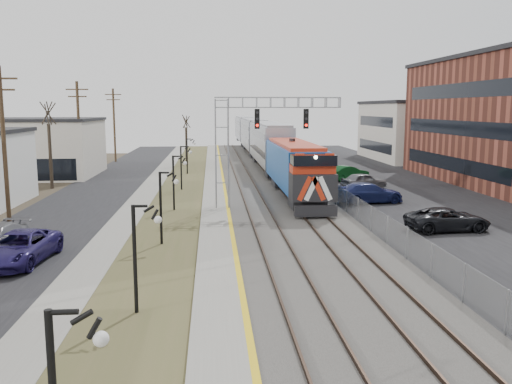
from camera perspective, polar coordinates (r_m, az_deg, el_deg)
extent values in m
cube|color=black|center=(47.62, -17.08, -0.43)|extent=(7.00, 120.00, 0.04)
cube|color=gray|center=(46.85, -11.70, -0.35)|extent=(2.00, 120.00, 0.08)
cube|color=#494B28|center=(46.57, -8.04, -0.31)|extent=(4.00, 120.00, 0.06)
cube|color=gray|center=(46.48, -4.34, -0.16)|extent=(2.00, 120.00, 0.24)
cube|color=#595651|center=(46.77, 1.79, -0.11)|extent=(8.00, 120.00, 0.20)
cube|color=black|center=(49.58, 15.71, -0.02)|extent=(16.00, 120.00, 0.04)
cube|color=gold|center=(46.47, -3.26, 0.01)|extent=(0.24, 120.00, 0.01)
cube|color=#2D2119|center=(46.52, -1.57, 0.06)|extent=(0.08, 120.00, 0.15)
cube|color=#2D2119|center=(46.62, 0.27, 0.09)|extent=(0.08, 120.00, 0.15)
cube|color=#2D2119|center=(46.84, 2.71, 0.12)|extent=(0.08, 120.00, 0.15)
cube|color=#2D2119|center=(47.05, 4.52, 0.14)|extent=(0.08, 120.00, 0.15)
cube|color=#124696|center=(43.83, 4.18, 2.41)|extent=(3.00, 17.00, 4.25)
cube|color=black|center=(35.61, 6.30, -2.00)|extent=(2.80, 0.50, 0.70)
cube|color=#9A9EA4|center=(63.84, 1.38, 4.91)|extent=(3.00, 22.00, 5.33)
cube|color=#9A9EA4|center=(86.51, -0.22, 5.93)|extent=(3.00, 22.00, 5.33)
cube|color=#9A9EA4|center=(109.23, -1.15, 6.53)|extent=(3.00, 22.00, 5.33)
cube|color=gray|center=(39.06, -3.61, 3.88)|extent=(1.00, 1.00, 8.00)
cube|color=gray|center=(39.20, 2.28, 9.40)|extent=(9.00, 0.80, 0.80)
cube|color=black|center=(38.61, 0.12, 7.70)|extent=(0.35, 0.25, 1.40)
cube|color=black|center=(39.05, 5.29, 7.68)|extent=(0.35, 0.25, 1.40)
cylinder|color=black|center=(19.85, -12.63, -7.02)|extent=(0.14, 0.14, 4.00)
cylinder|color=black|center=(29.53, -9.99, -1.75)|extent=(0.14, 0.14, 4.00)
cylinder|color=black|center=(39.38, -8.68, 0.91)|extent=(0.14, 0.14, 4.00)
cylinder|color=black|center=(49.28, -7.89, 2.50)|extent=(0.14, 0.14, 4.00)
cylinder|color=black|center=(61.21, -7.27, 3.73)|extent=(0.14, 0.14, 4.00)
cylinder|color=#4C3823|center=(38.36, -25.00, 4.48)|extent=(0.28, 0.28, 10.00)
cylinder|color=#4C3823|center=(57.52, -18.12, 6.04)|extent=(0.28, 0.28, 10.00)
cylinder|color=#4C3823|center=(77.10, -14.70, 6.78)|extent=(0.28, 0.28, 10.00)
cube|color=gray|center=(47.33, 6.86, 0.80)|extent=(0.04, 120.00, 1.60)
cube|color=beige|center=(64.19, -22.67, 4.25)|extent=(14.00, 12.00, 6.00)
cube|color=beige|center=(82.15, 17.77, 6.06)|extent=(16.00, 18.00, 8.00)
cylinder|color=#382D23|center=(53.19, -20.83, 3.52)|extent=(0.30, 0.30, 5.95)
cylinder|color=#382D23|center=(71.16, -7.33, 4.79)|extent=(0.30, 0.30, 4.90)
imported|color=black|center=(34.61, 19.53, -2.78)|extent=(5.16, 2.66, 1.39)
imported|color=navy|center=(43.04, 11.76, -0.14)|extent=(5.74, 3.12, 1.58)
imported|color=slate|center=(50.59, 11.29, 1.13)|extent=(4.63, 3.03, 1.47)
imported|color=#0E491C|center=(56.12, 9.63, 1.93)|extent=(4.80, 3.36, 1.50)
imported|color=#201751|center=(28.18, -23.66, -5.47)|extent=(3.05, 5.64, 1.50)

